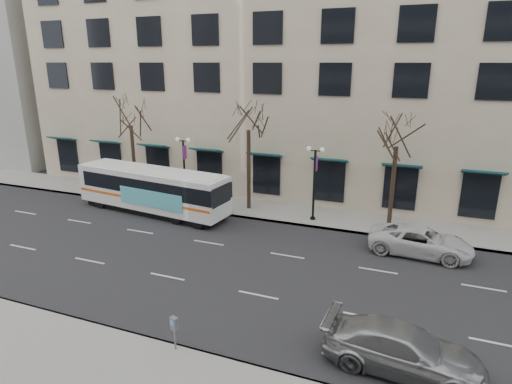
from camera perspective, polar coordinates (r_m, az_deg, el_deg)
The scene contains 12 objects.
ground at distance 24.52m, azimuth -8.82°, elevation -8.72°, with size 160.00×160.00×0.00m, color black.
sidewalk_far at distance 30.56m, azimuth 7.92°, elevation -3.24°, with size 80.00×4.00×0.15m, color gray.
building_hotel at distance 42.20m, azimuth 2.92°, elevation 18.91°, with size 40.00×20.00×24.00m, color #B9AB8E.
tree_far_left at distance 35.27m, azimuth -16.47°, elevation 10.02°, with size 3.60×3.60×8.34m.
tree_far_mid at distance 30.25m, azimuth -1.01°, elevation 10.05°, with size 3.60×3.60×8.55m.
tree_far_right at distance 28.13m, azimuth 18.38°, elevation 7.68°, with size 3.60×3.60×8.06m.
lamp_post_left at distance 32.64m, azimuth -9.53°, elevation 3.25°, with size 1.22×0.45×5.21m.
lamp_post_right at distance 28.95m, azimuth 7.79°, elevation 1.58°, with size 1.22×0.45×5.21m.
city_bus at distance 31.65m, azimuth -13.61°, elevation 0.38°, with size 12.17×3.99×3.24m.
silver_car at distance 16.92m, azimuth 18.93°, elevation -19.20°, with size 2.27×5.58×1.62m, color #A6A8AD.
white_pickup at distance 26.17m, azimuth 21.08°, elevation -6.13°, with size 2.61×5.66×1.57m, color silver.
pay_station at distance 16.92m, azimuth -10.85°, elevation -17.17°, with size 0.34×0.28×1.36m.
Camera 1 is at (11.38, -19.00, 10.54)m, focal length 30.00 mm.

